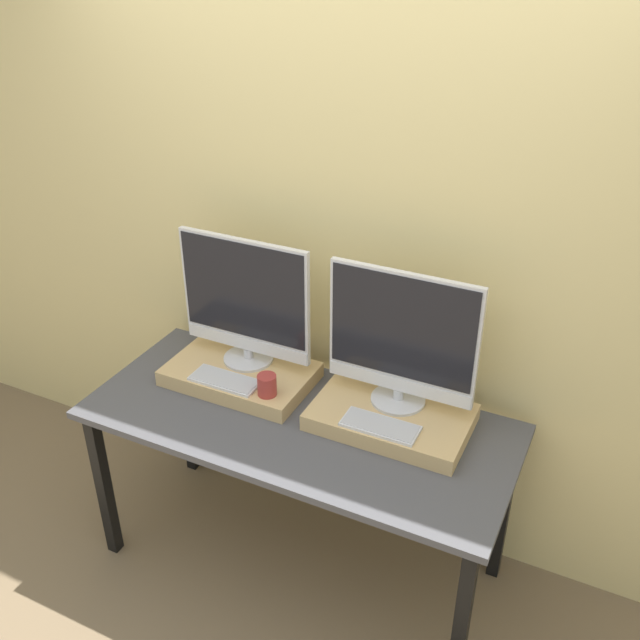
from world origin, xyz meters
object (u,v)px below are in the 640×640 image
object	(u,v)px
monitor_left	(245,301)
keyboard_left	(225,380)
keyboard_right	(380,426)
monitor_right	(402,339)
mug	(267,385)

from	to	relation	value
monitor_left	keyboard_left	xyz separation A→B (m)	(0.00, -0.18, -0.28)
monitor_left	keyboard_right	bearing A→B (deg)	-15.26
monitor_right	keyboard_right	distance (m)	0.33
mug	monitor_right	xyz separation A→B (m)	(0.48, 0.18, 0.24)
mug	keyboard_left	bearing A→B (deg)	180.00
keyboard_left	monitor_right	distance (m)	0.75
keyboard_left	keyboard_right	distance (m)	0.68
monitor_left	keyboard_right	size ratio (longest dim) A/B	2.01
keyboard_left	monitor_left	bearing A→B (deg)	90.00
keyboard_left	monitor_right	size ratio (longest dim) A/B	0.50
keyboard_left	mug	world-z (taller)	mug
monitor_left	keyboard_right	world-z (taller)	monitor_left
monitor_right	keyboard_right	bearing A→B (deg)	-90.00
keyboard_left	monitor_right	bearing A→B (deg)	15.26
keyboard_left	mug	bearing A→B (deg)	0.00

